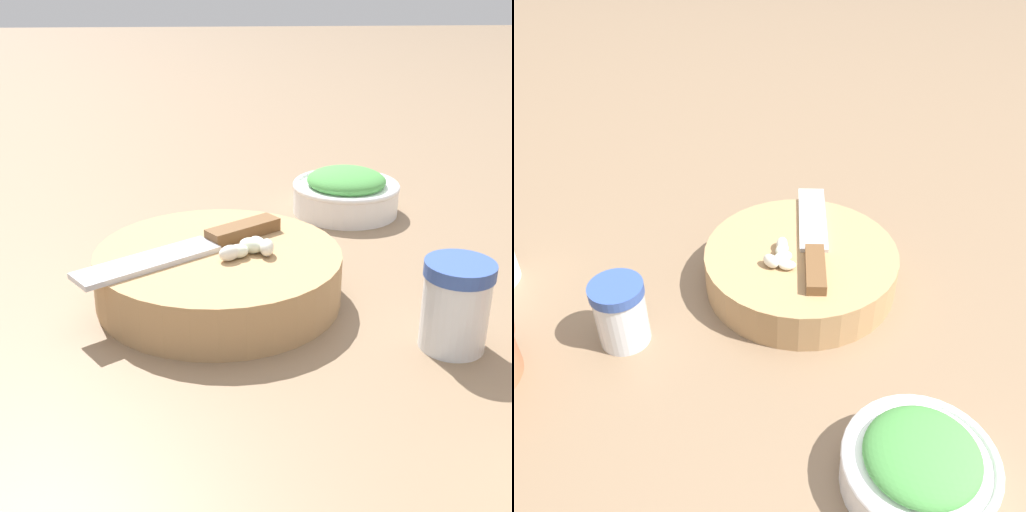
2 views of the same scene
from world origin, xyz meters
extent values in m
plane|color=#7F664C|center=(0.00, 0.00, 0.00)|extent=(5.00, 5.00, 0.00)
cylinder|color=tan|center=(-0.02, -0.06, 0.02)|extent=(0.23, 0.23, 0.05)
cube|color=brown|center=(-0.06, -0.03, 0.06)|extent=(0.06, 0.08, 0.01)
cube|color=silver|center=(0.01, -0.12, 0.05)|extent=(0.11, 0.13, 0.01)
ellipsoid|color=white|center=(-0.03, -0.02, 0.05)|extent=(0.02, 0.02, 0.01)
ellipsoid|color=silver|center=(-0.01, -0.04, 0.06)|extent=(0.02, 0.02, 0.01)
ellipsoid|color=silver|center=(-0.02, -0.03, 0.06)|extent=(0.02, 0.03, 0.01)
ellipsoid|color=silver|center=(0.00, -0.05, 0.06)|extent=(0.02, 0.02, 0.01)
ellipsoid|color=silver|center=(-0.01, -0.01, 0.06)|extent=(0.02, 0.01, 0.02)
cylinder|color=white|center=(-0.25, 0.10, 0.02)|extent=(0.13, 0.13, 0.04)
torus|color=white|center=(-0.25, 0.10, 0.04)|extent=(0.13, 0.13, 0.01)
ellipsoid|color=#478E42|center=(-0.25, 0.10, 0.04)|extent=(0.10, 0.10, 0.03)
cylinder|color=silver|center=(0.08, 0.14, 0.03)|extent=(0.05, 0.05, 0.06)
cylinder|color=#334F99|center=(0.08, 0.14, 0.07)|extent=(0.06, 0.06, 0.01)
camera|label=1|loc=(0.59, -0.05, 0.31)|focal=50.00mm
camera|label=2|loc=(-0.32, 0.39, 0.46)|focal=40.00mm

